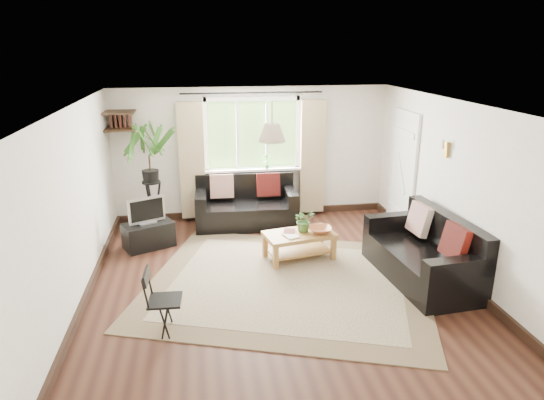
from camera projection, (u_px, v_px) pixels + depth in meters
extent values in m
plane|color=black|center=(276.00, 281.00, 6.66)|extent=(5.50, 5.50, 0.00)
plane|color=white|center=(277.00, 105.00, 5.92)|extent=(5.50, 5.50, 0.00)
cube|color=silver|center=(252.00, 153.00, 8.88)|extent=(5.00, 0.02, 2.40)
cube|color=silver|center=(335.00, 306.00, 3.71)|extent=(5.00, 0.02, 2.40)
cube|color=silver|center=(75.00, 208.00, 5.93)|extent=(0.02, 5.50, 2.40)
cube|color=silver|center=(456.00, 190.00, 6.66)|extent=(0.02, 5.50, 2.40)
cube|color=beige|center=(287.00, 282.00, 6.62)|extent=(4.54, 4.21, 0.02)
cube|color=silver|center=(402.00, 173.00, 8.31)|extent=(0.06, 0.96, 2.06)
imported|color=#386227|center=(304.00, 220.00, 7.26)|extent=(0.37, 0.34, 0.35)
imported|color=#A45C38|center=(320.00, 230.00, 7.24)|extent=(0.38, 0.38, 0.09)
imported|color=white|center=(285.00, 237.00, 7.07)|extent=(0.25, 0.29, 0.02)
imported|color=brown|center=(284.00, 231.00, 7.27)|extent=(0.22, 0.26, 0.02)
cube|color=black|center=(149.00, 235.00, 7.73)|extent=(0.87, 0.71, 0.41)
imported|color=#2D6023|center=(267.00, 162.00, 8.84)|extent=(0.14, 0.10, 0.27)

